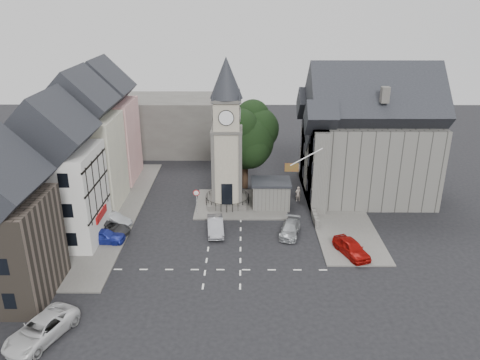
{
  "coord_description": "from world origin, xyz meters",
  "views": [
    {
      "loc": [
        1.66,
        -39.91,
        21.82
      ],
      "look_at": [
        1.42,
        5.0,
        4.14
      ],
      "focal_mm": 35.0,
      "sensor_mm": 36.0,
      "label": 1
    }
  ],
  "objects_px": {
    "clock_tower": "(227,135)",
    "stone_shelter": "(271,194)",
    "car_west_blue": "(103,236)",
    "pedestrian": "(298,194)",
    "car_east_red": "(351,248)"
  },
  "relations": [
    {
      "from": "car_east_red",
      "to": "pedestrian",
      "type": "relative_size",
      "value": 2.43
    },
    {
      "from": "clock_tower",
      "to": "car_east_red",
      "type": "distance_m",
      "value": 17.54
    },
    {
      "from": "car_east_red",
      "to": "clock_tower",
      "type": "bearing_deg",
      "value": 114.99
    },
    {
      "from": "stone_shelter",
      "to": "pedestrian",
      "type": "height_order",
      "value": "stone_shelter"
    },
    {
      "from": "clock_tower",
      "to": "stone_shelter",
      "type": "xyz_separation_m",
      "value": [
        4.8,
        -0.49,
        -6.57
      ]
    },
    {
      "from": "clock_tower",
      "to": "car_west_blue",
      "type": "bearing_deg",
      "value": -142.56
    },
    {
      "from": "clock_tower",
      "to": "pedestrian",
      "type": "bearing_deg",
      "value": 6.99
    },
    {
      "from": "car_west_blue",
      "to": "pedestrian",
      "type": "relative_size",
      "value": 2.3
    },
    {
      "from": "car_east_red",
      "to": "pedestrian",
      "type": "distance_m",
      "value": 12.47
    },
    {
      "from": "clock_tower",
      "to": "stone_shelter",
      "type": "relative_size",
      "value": 3.78
    },
    {
      "from": "car_east_red",
      "to": "pedestrian",
      "type": "xyz_separation_m",
      "value": [
        -3.5,
        11.97,
        0.15
      ]
    },
    {
      "from": "car_west_blue",
      "to": "stone_shelter",
      "type": "bearing_deg",
      "value": -59.33
    },
    {
      "from": "car_west_blue",
      "to": "pedestrian",
      "type": "distance_m",
      "value": 21.82
    },
    {
      "from": "clock_tower",
      "to": "car_west_blue",
      "type": "distance_m",
      "value": 16.27
    },
    {
      "from": "stone_shelter",
      "to": "pedestrian",
      "type": "distance_m",
      "value": 3.58
    }
  ]
}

